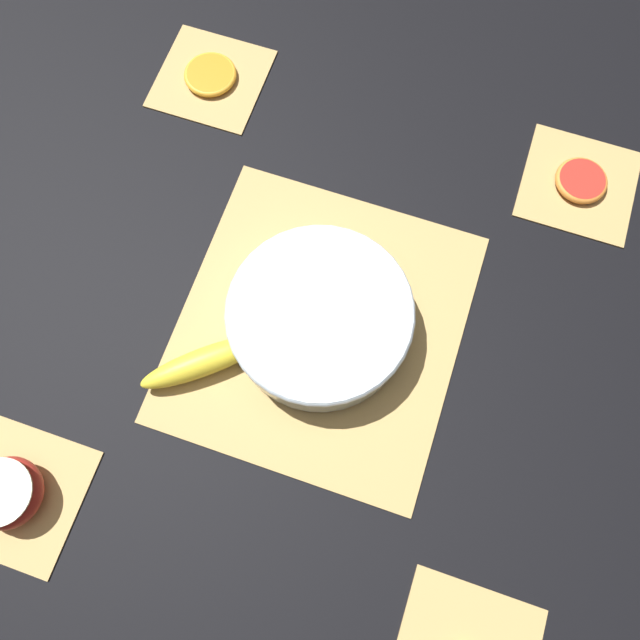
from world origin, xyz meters
The scene contains 10 objects.
ground_plane centered at (0.00, 0.00, 0.00)m, with size 6.00×6.00×0.00m, color black.
bamboo_mat_center centered at (0.00, 0.00, 0.00)m, with size 0.41×0.38×0.01m.
coaster_mat_near_right centered at (0.34, -0.30, 0.00)m, with size 0.17×0.17×0.01m.
coaster_mat_far_left centered at (-0.34, 0.30, 0.00)m, with size 0.17×0.17×0.01m.
coaster_mat_far_right centered at (0.34, 0.30, 0.00)m, with size 0.17×0.17×0.01m.
fruit_salad_bowl centered at (0.00, 0.00, 0.05)m, with size 0.25×0.25×0.07m.
whole_banana centered at (-0.10, 0.13, 0.03)m, with size 0.14×0.16×0.04m.
apple_half centered at (-0.34, 0.30, 0.03)m, with size 0.09×0.09×0.05m.
orange_slice_whole centered at (0.34, 0.30, 0.01)m, with size 0.08×0.08×0.01m.
grapefruit_slice centered at (0.34, -0.30, 0.01)m, with size 0.08×0.08×0.01m.
Camera 1 is at (-0.24, -0.08, 0.83)m, focal length 35.00 mm.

